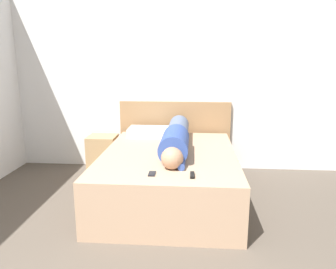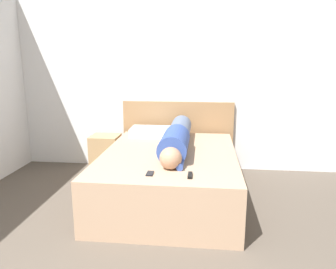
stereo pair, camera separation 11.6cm
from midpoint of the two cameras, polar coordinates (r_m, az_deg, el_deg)
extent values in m
cube|color=white|center=(4.95, 0.94, 8.97)|extent=(5.77, 0.06, 2.60)
cube|color=tan|center=(3.95, 1.11, -7.15)|extent=(1.55, 2.10, 0.58)
cube|color=#A37A51|center=(4.99, 2.35, -0.15)|extent=(1.67, 0.04, 1.03)
cube|color=tan|center=(4.93, -10.13, -3.32)|extent=(0.41, 0.38, 0.56)
sphere|color=tan|center=(3.25, 1.49, -4.16)|extent=(0.22, 0.22, 0.22)
cylinder|color=#334C99|center=(3.63, 2.05, -1.60)|extent=(0.31, 0.69, 0.31)
cylinder|color=slate|center=(4.36, 2.80, 0.67)|extent=(0.28, 0.82, 0.28)
cylinder|color=#334C99|center=(3.31, 3.17, -5.22)|extent=(0.07, 0.22, 0.07)
cube|color=white|center=(4.65, -2.33, 0.47)|extent=(0.55, 0.37, 0.12)
cube|color=black|center=(3.09, 4.94, -7.09)|extent=(0.04, 0.15, 0.02)
cube|color=black|center=(3.14, -2.10, -6.80)|extent=(0.06, 0.13, 0.01)
camera|label=1|loc=(0.06, -89.09, 0.21)|focal=35.00mm
camera|label=2|loc=(0.06, 90.91, -0.21)|focal=35.00mm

